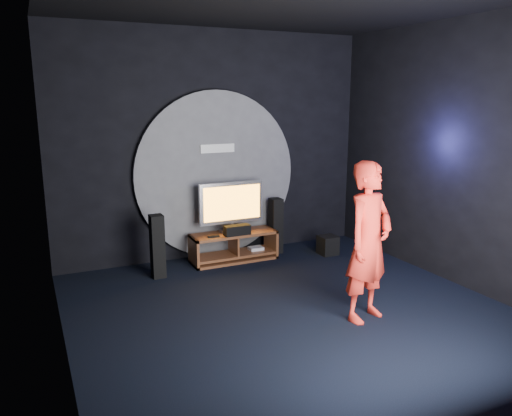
{
  "coord_description": "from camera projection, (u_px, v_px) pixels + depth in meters",
  "views": [
    {
      "loc": [
        -2.71,
        -4.81,
        2.5
      ],
      "look_at": [
        0.03,
        1.05,
        1.05
      ],
      "focal_mm": 35.0,
      "sensor_mm": 36.0,
      "label": 1
    }
  ],
  "objects": [
    {
      "name": "tower_speaker_left",
      "position": [
        157.0,
        246.0,
        6.97
      ],
      "size": [
        0.18,
        0.2,
        0.9
      ],
      "primitive_type": "cube",
      "color": "black",
      "rests_on": "ground"
    },
    {
      "name": "media_console",
      "position": [
        234.0,
        248.0,
        7.74
      ],
      "size": [
        1.34,
        0.45,
        0.45
      ],
      "color": "brown",
      "rests_on": "ground"
    },
    {
      "name": "tower_speaker_right",
      "position": [
        276.0,
        226.0,
        8.08
      ],
      "size": [
        0.18,
        0.2,
        0.9
      ],
      "primitive_type": "cube",
      "color": "black",
      "rests_on": "ground"
    },
    {
      "name": "tv",
      "position": [
        232.0,
        205.0,
        7.65
      ],
      "size": [
        1.03,
        0.22,
        0.78
      ],
      "color": "#A7A7AE",
      "rests_on": "media_console"
    },
    {
      "name": "floor",
      "position": [
        291.0,
        312.0,
        5.92
      ],
      "size": [
        5.0,
        5.0,
        0.0
      ],
      "primitive_type": "plane",
      "color": "black",
      "rests_on": "ground"
    },
    {
      "name": "left_wall",
      "position": [
        52.0,
        182.0,
        4.5
      ],
      "size": [
        0.04,
        5.0,
        3.5
      ],
      "primitive_type": "cube",
      "color": "black",
      "rests_on": "ground"
    },
    {
      "name": "remote",
      "position": [
        214.0,
        237.0,
        7.42
      ],
      "size": [
        0.18,
        0.05,
        0.02
      ],
      "primitive_type": "cube",
      "color": "black",
      "rests_on": "media_console"
    },
    {
      "name": "front_wall",
      "position": [
        477.0,
        212.0,
        3.33
      ],
      "size": [
        5.0,
        0.04,
        3.5
      ],
      "primitive_type": "cube",
      "color": "black",
      "rests_on": "ground"
    },
    {
      "name": "subwoofer",
      "position": [
        328.0,
        245.0,
        8.06
      ],
      "size": [
        0.28,
        0.28,
        0.3
      ],
      "primitive_type": "cube",
      "color": "black",
      "rests_on": "ground"
    },
    {
      "name": "back_wall",
      "position": [
        215.0,
        146.0,
        7.75
      ],
      "size": [
        5.0,
        0.04,
        3.5
      ],
      "primitive_type": "cube",
      "color": "black",
      "rests_on": "ground"
    },
    {
      "name": "wall_disc_panel",
      "position": [
        217.0,
        175.0,
        7.79
      ],
      "size": [
        2.6,
        0.11,
        2.6
      ],
      "color": "#515156",
      "rests_on": "ground"
    },
    {
      "name": "player",
      "position": [
        369.0,
        242.0,
        5.57
      ],
      "size": [
        0.76,
        0.61,
        1.82
      ],
      "primitive_type": "imported",
      "rotation": [
        0.0,
        0.0,
        0.3
      ],
      "color": "red",
      "rests_on": "ground"
    },
    {
      "name": "center_speaker",
      "position": [
        237.0,
        230.0,
        7.53
      ],
      "size": [
        0.4,
        0.15,
        0.15
      ],
      "primitive_type": "cube",
      "color": "black",
      "rests_on": "media_console"
    },
    {
      "name": "right_wall",
      "position": [
        459.0,
        155.0,
        6.57
      ],
      "size": [
        0.04,
        5.0,
        3.5
      ],
      "primitive_type": "cube",
      "color": "black",
      "rests_on": "ground"
    }
  ]
}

